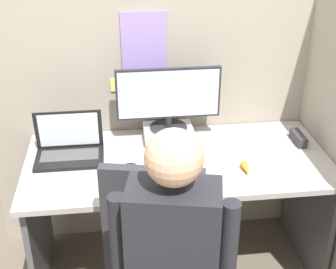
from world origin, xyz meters
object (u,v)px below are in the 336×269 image
at_px(paper_box, 168,134).
at_px(carrot_toy, 246,169).
at_px(monitor, 168,98).
at_px(laptop, 69,149).
at_px(stapler, 298,138).

distance_m(paper_box, carrot_toy, 0.54).
distance_m(monitor, laptop, 0.61).
relative_size(paper_box, monitor, 0.48).
xyz_separation_m(laptop, carrot_toy, (0.90, -0.26, -0.03)).
height_order(laptop, stapler, laptop).
bearing_deg(paper_box, stapler, -10.15).
distance_m(monitor, carrot_toy, 0.59).
relative_size(monitor, laptop, 1.62).
bearing_deg(paper_box, monitor, 90.00).
relative_size(paper_box, laptop, 0.78).
bearing_deg(laptop, monitor, 14.65).
xyz_separation_m(paper_box, laptop, (-0.55, -0.14, 0.01)).
height_order(paper_box, carrot_toy, paper_box).
bearing_deg(stapler, laptop, -179.51).
relative_size(paper_box, carrot_toy, 2.44).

